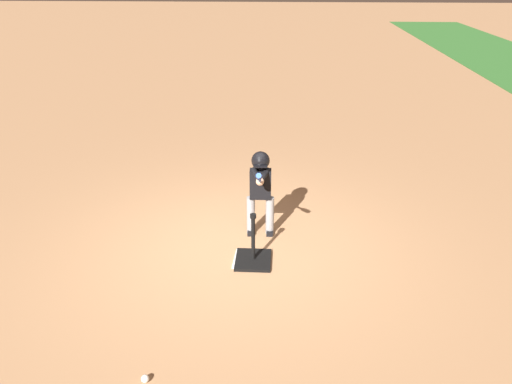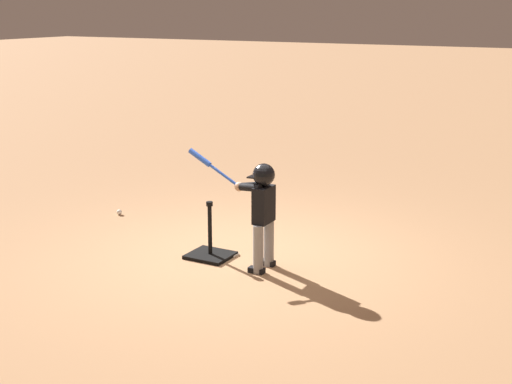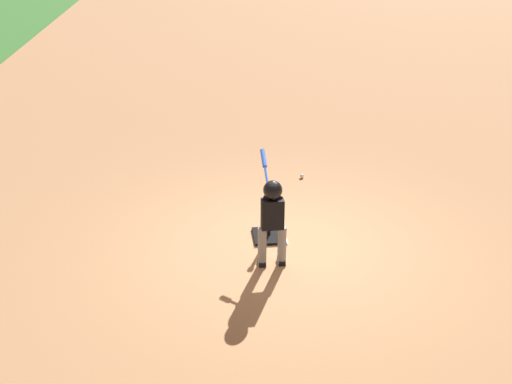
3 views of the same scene
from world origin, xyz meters
The scene contains 5 objects.
ground_plane centered at (0.00, 0.00, 0.00)m, with size 90.00×90.00×0.00m, color #AD7F56.
home_plate centered at (0.28, 0.19, 0.01)m, with size 0.44×0.44×0.02m, color white.
batting_tee centered at (0.30, 0.22, 0.08)m, with size 0.50×0.45×0.67m.
batter_child centered at (-0.40, 0.27, 0.77)m, with size 1.07×0.38×1.30m.
baseball centered at (2.36, -0.64, 0.04)m, with size 0.07×0.07×0.07m, color white.
Camera 1 is at (5.68, 0.56, 3.46)m, focal length 35.00 mm.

